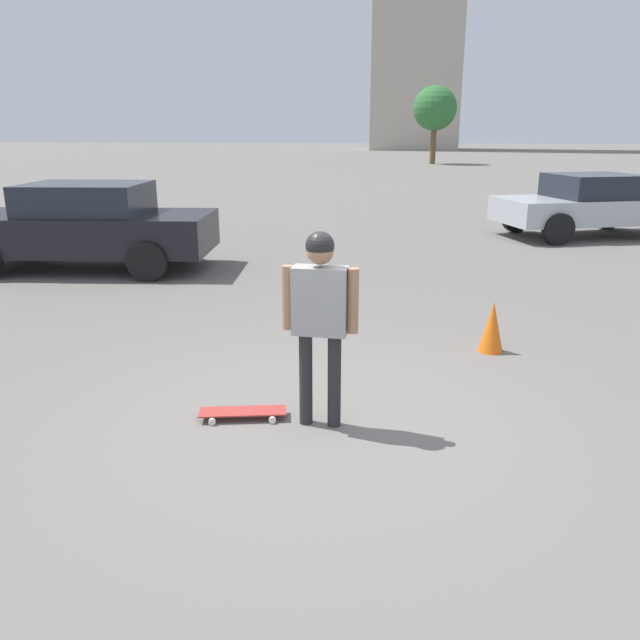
# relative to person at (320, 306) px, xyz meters

# --- Properties ---
(ground_plane) EXTENTS (220.00, 220.00, 0.00)m
(ground_plane) POSITION_rel_person_xyz_m (0.00, 0.00, -1.08)
(ground_plane) COLOR slate
(person) EXTENTS (0.24, 0.64, 1.69)m
(person) POSITION_rel_person_xyz_m (0.00, 0.00, 0.00)
(person) COLOR #262628
(person) RESTS_ON ground_plane
(skateboard) EXTENTS (0.36, 0.80, 0.07)m
(skateboard) POSITION_rel_person_xyz_m (0.03, 0.69, -1.01)
(skateboard) COLOR #A5332D
(skateboard) RESTS_ON ground_plane
(car_parked_near) EXTENTS (2.31, 4.72, 1.55)m
(car_parked_near) POSITION_rel_person_xyz_m (5.81, 4.92, -0.28)
(car_parked_near) COLOR black
(car_parked_near) RESTS_ON ground_plane
(car_parked_far) EXTENTS (3.05, 4.52, 1.46)m
(car_parked_far) POSITION_rel_person_xyz_m (10.56, -5.23, -0.31)
(car_parked_far) COLOR #ADB2B7
(car_parked_far) RESTS_ON ground_plane
(tree_distant) EXTENTS (3.11, 3.11, 5.41)m
(tree_distant) POSITION_rel_person_xyz_m (42.53, -3.58, 2.75)
(tree_distant) COLOR brown
(tree_distant) RESTS_ON ground_plane
(traffic_cone) EXTENTS (0.28, 0.28, 0.60)m
(traffic_cone) POSITION_rel_person_xyz_m (2.06, -1.76, -0.78)
(traffic_cone) COLOR orange
(traffic_cone) RESTS_ON ground_plane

